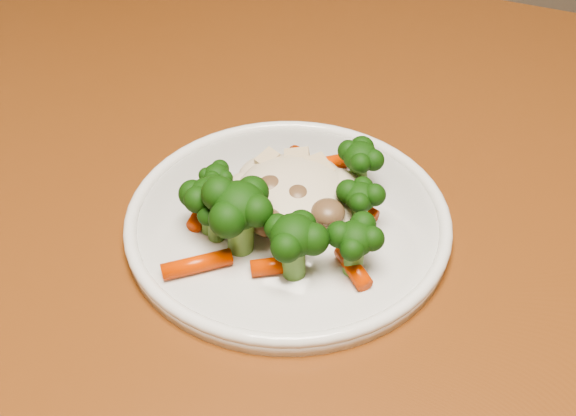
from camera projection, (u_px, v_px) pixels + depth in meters
The scene contains 3 objects.
dining_table at pixel (428, 294), 0.64m from camera, with size 1.23×0.87×0.75m.
plate at pixel (288, 222), 0.55m from camera, with size 0.25×0.25×0.01m, color white.
meal at pixel (284, 206), 0.52m from camera, with size 0.16×0.17×0.05m.
Camera 1 is at (-0.20, -0.55, 1.13)m, focal length 45.00 mm.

